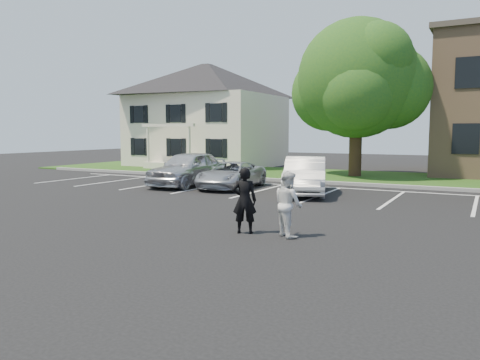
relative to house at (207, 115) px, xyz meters
name	(u,v)px	position (x,y,z in m)	size (l,w,h in m)	color
ground_plane	(222,232)	(13.00, -19.97, -3.83)	(90.00, 90.00, 0.00)	black
curb	(348,184)	(13.00, -7.97, -3.75)	(40.00, 0.30, 0.15)	gray
grass_strip	(367,177)	(13.00, -3.97, -3.79)	(44.00, 8.00, 0.08)	#17470D
stall_lines	(362,194)	(14.40, -11.02, -3.82)	(34.00, 5.36, 0.01)	silver
house	(207,115)	(0.00, 0.00, 0.00)	(10.30, 9.22, 7.60)	beige
tree	(359,82)	(12.34, -3.70, 1.52)	(7.80, 7.20, 8.80)	black
man_black_suit	(244,200)	(13.58, -19.81, -2.99)	(0.61, 0.40, 1.67)	black
man_white_shirt	(288,204)	(14.69, -19.62, -3.02)	(0.78, 0.61, 1.61)	silver
car_silver_west	(188,168)	(6.34, -11.76, -3.00)	(1.96, 4.86, 1.66)	silver
car_silver_minivan	(231,175)	(8.62, -11.65, -3.23)	(2.00, 4.34, 1.20)	#B2B4BA
car_white_sedan	(305,176)	(12.29, -11.97, -3.06)	(1.62, 4.65, 1.53)	silver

